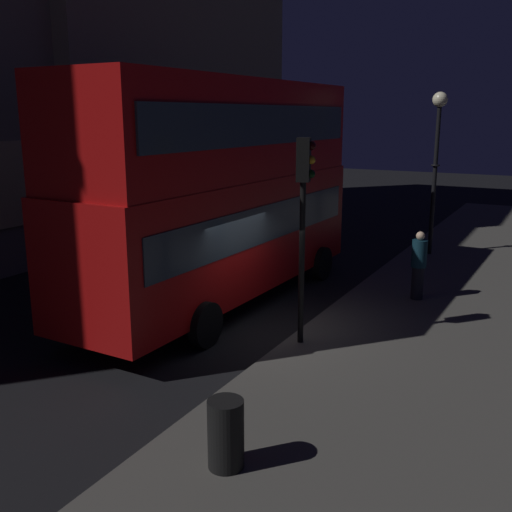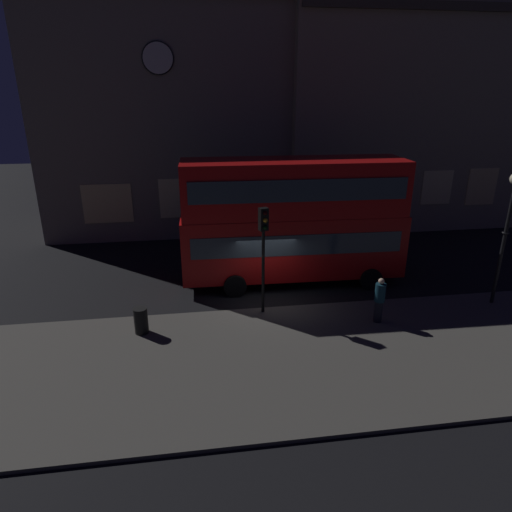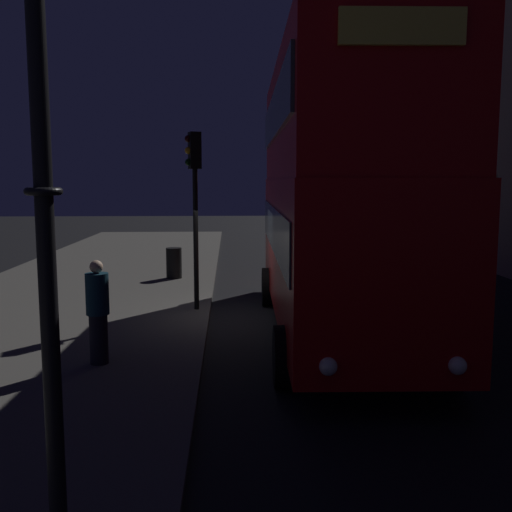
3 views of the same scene
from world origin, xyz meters
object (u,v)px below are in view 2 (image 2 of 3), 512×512
object	(u,v)px
double_decker_bus	(293,217)
pedestrian	(379,300)
street_lamp	(510,211)
litter_bin	(141,321)
traffic_light_near_kerb	(264,239)

from	to	relation	value
double_decker_bus	pedestrian	distance (m)	5.42
street_lamp	litter_bin	world-z (taller)	street_lamp
street_lamp	traffic_light_near_kerb	bearing A→B (deg)	176.63
traffic_light_near_kerb	pedestrian	size ratio (longest dim) A/B	2.38
street_lamp	pedestrian	bearing A→B (deg)	-170.93
traffic_light_near_kerb	street_lamp	distance (m)	9.50
traffic_light_near_kerb	double_decker_bus	bearing A→B (deg)	42.84
traffic_light_near_kerb	street_lamp	world-z (taller)	street_lamp
double_decker_bus	traffic_light_near_kerb	bearing A→B (deg)	-119.23
street_lamp	pedestrian	distance (m)	6.13
pedestrian	double_decker_bus	bearing A→B (deg)	7.20
double_decker_bus	pedestrian	size ratio (longest dim) A/B	5.64
pedestrian	litter_bin	xyz separation A→B (m)	(-8.72, 0.45, -0.42)
street_lamp	pedestrian	world-z (taller)	street_lamp
double_decker_bus	traffic_light_near_kerb	world-z (taller)	double_decker_bus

